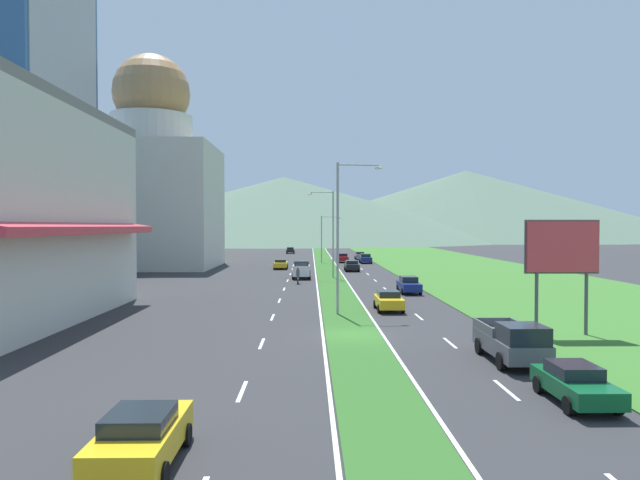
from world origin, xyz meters
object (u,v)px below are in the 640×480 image
Objects in this scene: billboard_roadside at (562,252)px; car_9 at (290,250)px; street_lamp_mid at (331,229)px; car_0 at (409,285)px; pickup_truck_1 at (301,270)px; car_2 at (141,437)px; pickup_truck_0 at (513,342)px; car_8 at (281,264)px; street_lamp_far at (324,235)px; car_1 at (343,258)px; motorcycle_rider at (298,277)px; car_5 at (575,383)px; car_7 at (365,258)px; street_lamp_near at (342,228)px; car_6 at (360,256)px; car_3 at (389,300)px; car_4 at (352,266)px.

car_9 is (-19.03, 99.05, -4.11)m from billboard_roadside.
street_lamp_mid reaches higher than car_0.
car_9 is 61.97m from pickup_truck_1.
pickup_truck_0 is (13.82, 11.10, 0.20)m from car_2.
street_lamp_far is at bearing -26.40° from car_8.
motorcycle_rider reaches higher than car_1.
car_8 reaches higher than car_5.
street_lamp_mid is 29.36m from car_7.
street_lamp_near reaches higher than car_7.
billboard_roadside is (12.03, -36.79, -1.17)m from street_lamp_mid.
street_lamp_near is 2.64× the size of car_6.
car_7 is (13.90, 82.43, 0.02)m from car_2.
street_lamp_mid is 2.57× the size of car_5.
car_0 is 13.91m from motorcycle_rider.
car_3 is (-3.44, -11.12, -0.03)m from car_0.
car_9 is at bearing -172.51° from pickup_truck_0.
billboard_roadside is 67.73m from car_1.
pickup_truck_0 is at bearing -128.42° from billboard_roadside.
car_4 is 17.39m from car_7.
street_lamp_mid is 38.72m from billboard_roadside.
billboard_roadside is 1.45× the size of car_7.
pickup_truck_0 is 38.16m from motorcycle_rider.
car_3 is at bearing 0.05° from car_4.
car_8 is (-10.06, -15.09, -0.05)m from car_1.
street_lamp_near reaches higher than car_6.
street_lamp_mid is 2.36× the size of car_1.
car_3 is (3.60, 1.96, -5.43)m from street_lamp_near.
car_6 is 82.12m from pickup_truck_0.
car_1 is 1.12× the size of car_9.
street_lamp_near is at bearing -154.25° from pickup_truck_0.
motorcycle_rider is at bearing -165.69° from car_5.
billboard_roadside reaches higher than car_1.
street_lamp_mid reaches higher than car_8.
car_0 reaches higher than car_9.
billboard_roadside is 40.49m from pickup_truck_1.
car_2 reaches higher than car_6.
billboard_roadside is at bearing 158.10° from car_5.
car_8 is at bearing 12.52° from pickup_truck_1.
car_7 is at bearing 0.04° from car_6.
car_4 is at bearing -11.86° from car_7.
street_lamp_far reaches higher than car_1.
car_2 is at bearing -9.57° from car_7.
street_lamp_near is 68.08m from car_6.
motorcycle_rider is at bearing -17.26° from car_7.
street_lamp_mid is 2.64× the size of car_9.
car_3 is at bearing 0.17° from car_1.
street_lamp_near reaches higher than pickup_truck_0.
pickup_truck_0 is (3.49, -54.30, 0.22)m from car_4.
car_2 is (-13.80, -38.82, -0.01)m from car_0.
car_5 is (3.62, -22.53, -0.04)m from car_3.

